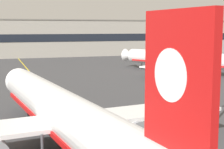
{
  "coord_description": "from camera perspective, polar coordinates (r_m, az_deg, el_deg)",
  "views": [
    {
      "loc": [
        -8.45,
        -20.5,
        10.84
      ],
      "look_at": [
        3.15,
        13.26,
        6.05
      ],
      "focal_mm": 55.63,
      "sensor_mm": 36.0,
      "label": 1
    }
  ],
  "objects": [
    {
      "name": "apron_lamp_post",
      "position": [
        38.64,
        16.0,
        -0.53
      ],
      "size": [
        2.24,
        0.9,
        10.51
      ],
      "color": "#515156",
      "rests_on": "ground"
    },
    {
      "name": "airliner_background",
      "position": [
        85.87,
        12.41,
        2.38
      ],
      "size": [
        29.15,
        36.34,
        11.18
      ],
      "color": "white",
      "rests_on": "ground"
    },
    {
      "name": "terminal_building",
      "position": [
        135.29,
        -11.31,
        5.89
      ],
      "size": [
        162.22,
        12.4,
        14.08
      ],
      "color": "#9E998E",
      "rests_on": "ground"
    },
    {
      "name": "airliner_foreground",
      "position": [
        30.25,
        -7.57,
        -6.71
      ],
      "size": [
        32.34,
        41.49,
        11.65
      ],
      "color": "white",
      "rests_on": "ground"
    },
    {
      "name": "service_car_third",
      "position": [
        51.7,
        11.28,
        -3.74
      ],
      "size": [
        4.55,
        3.05,
        1.79
      ],
      "color": "#B7B7BC",
      "rests_on": "ground"
    },
    {
      "name": "taxiway_centreline",
      "position": [
        52.34,
        -9.28,
        -4.4
      ],
      "size": [
        0.64,
        180.0,
        0.01
      ],
      "primitive_type": "cube",
      "rotation": [
        0.0,
        0.0,
        0.0
      ],
      "color": "yellow",
      "rests_on": "ground"
    },
    {
      "name": "safety_cone_by_nose_gear",
      "position": [
        45.89,
        -11.48,
        -5.84
      ],
      "size": [
        0.44,
        0.44,
        0.55
      ],
      "color": "orange",
      "rests_on": "ground"
    }
  ]
}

